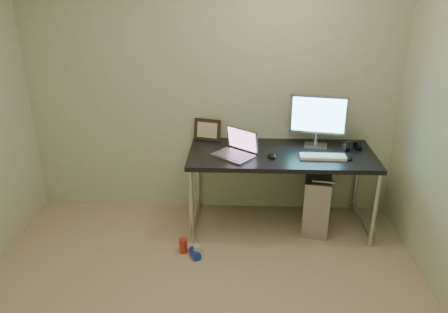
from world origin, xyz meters
TOP-DOWN VIEW (x-y plane):
  - wall_back at (0.00, 1.75)m, footprint 3.50×0.02m
  - desk at (0.65, 1.39)m, footprint 1.66×0.72m
  - tower_computer at (1.01, 1.40)m, footprint 0.32×0.56m
  - cable_a at (0.96, 1.70)m, footprint 0.01×0.16m
  - cable_b at (1.05, 1.68)m, footprint 0.02×0.11m
  - can_red at (-0.19, 0.91)m, footprint 0.08×0.08m
  - can_white at (-0.07, 0.85)m, footprint 0.08×0.08m
  - can_blue at (-0.09, 0.84)m, footprint 0.12×0.15m
  - laptop at (0.25, 1.32)m, footprint 0.43×0.42m
  - monitor at (0.98, 1.56)m, footprint 0.51×0.18m
  - keyboard at (1.00, 1.28)m, footprint 0.40×0.14m
  - mouse_right at (1.22, 1.27)m, footprint 0.08×0.11m
  - mouse_left at (0.56, 1.28)m, footprint 0.09×0.13m
  - headphones at (1.29, 1.49)m, footprint 0.18×0.10m
  - picture_frame at (-0.04, 1.69)m, footprint 0.27×0.13m
  - webcam at (0.28, 1.64)m, footprint 0.05×0.04m

SIDE VIEW (x-z plane):
  - can_blue at x=-0.09m, z-range 0.00..0.07m
  - can_white at x=-0.07m, z-range 0.00..0.11m
  - can_red at x=-0.19m, z-range 0.00..0.13m
  - tower_computer at x=1.01m, z-range -0.02..0.56m
  - cable_b at x=1.05m, z-range 0.02..0.74m
  - cable_a at x=0.96m, z-range 0.06..0.74m
  - desk at x=0.65m, z-range 0.30..1.05m
  - keyboard at x=1.00m, z-range 0.75..0.77m
  - mouse_right at x=1.22m, z-range 0.75..0.79m
  - mouse_left at x=0.56m, z-range 0.75..0.79m
  - headphones at x=1.29m, z-range 0.73..0.83m
  - laptop at x=0.25m, z-range 0.69..0.92m
  - webcam at x=0.28m, z-range 0.78..0.90m
  - picture_frame at x=-0.04m, z-range 0.75..0.96m
  - monitor at x=0.98m, z-range 0.79..1.27m
  - wall_back at x=0.00m, z-range 0.00..2.50m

